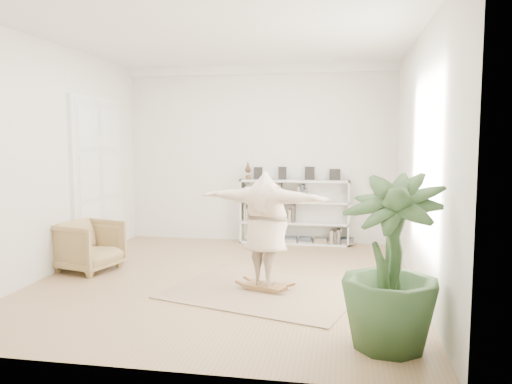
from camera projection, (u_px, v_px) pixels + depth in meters
floor at (226, 280)px, 7.51m from camera, size 6.00×6.00×0.00m
room_shell at (259, 69)px, 10.02m from camera, size 6.00×6.00×6.00m
doors at (98, 178)px, 9.10m from camera, size 0.09×1.78×2.92m
bookshelf at (294, 213)px, 10.07m from camera, size 2.20×0.35×1.64m
armchair at (89, 246)px, 8.02m from camera, size 1.08×1.06×0.80m
rug at (266, 290)px, 6.96m from camera, size 2.96×2.62×0.02m
rocker_board at (266, 286)px, 6.96m from camera, size 0.63×0.48×0.12m
person at (266, 225)px, 6.87m from camera, size 2.01×1.05×1.58m
houseplant at (390, 262)px, 4.97m from camera, size 1.31×1.31×1.77m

